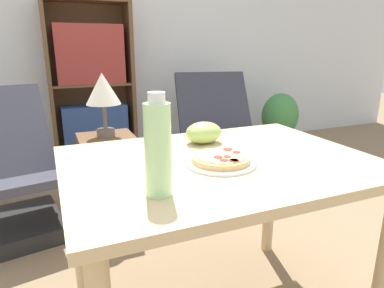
# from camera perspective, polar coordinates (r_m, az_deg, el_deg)

# --- Properties ---
(wall_back) EXTENTS (8.00, 0.05, 2.60)m
(wall_back) POSITION_cam_1_polar(r_m,az_deg,el_deg) (3.65, -14.67, 18.29)
(wall_back) COLOR silver
(wall_back) RESTS_ON ground_plane
(dining_table) EXTENTS (1.13, 0.83, 0.73)m
(dining_table) POSITION_cam_1_polar(r_m,az_deg,el_deg) (1.32, 4.53, -6.73)
(dining_table) COLOR #D1B27F
(dining_table) RESTS_ON ground_plane
(pizza_on_plate) EXTENTS (0.25, 0.25, 0.04)m
(pizza_on_plate) POSITION_cam_1_polar(r_m,az_deg,el_deg) (1.22, 4.81, -2.71)
(pizza_on_plate) COLOR white
(pizza_on_plate) RESTS_ON dining_table
(grape_bunch) EXTENTS (0.16, 0.13, 0.09)m
(grape_bunch) POSITION_cam_1_polar(r_m,az_deg,el_deg) (1.48, 1.94, 1.92)
(grape_bunch) COLOR #A8CC66
(grape_bunch) RESTS_ON dining_table
(drink_bottle) EXTENTS (0.08, 0.08, 0.29)m
(drink_bottle) POSITION_cam_1_polar(r_m,az_deg,el_deg) (0.94, -5.71, -0.73)
(drink_bottle) COLOR #B7EAA3
(drink_bottle) RESTS_ON dining_table
(lounge_chair_far) EXTENTS (0.82, 0.89, 0.88)m
(lounge_chair_far) POSITION_cam_1_polar(r_m,az_deg,el_deg) (3.21, 4.20, 0.85)
(lounge_chair_far) COLOR black
(lounge_chair_far) RESTS_ON ground_plane
(bookshelf) EXTENTS (0.79, 0.30, 1.54)m
(bookshelf) POSITION_cam_1_polar(r_m,az_deg,el_deg) (3.47, -16.25, 8.41)
(bookshelf) COLOR brown
(bookshelf) RESTS_ON ground_plane
(side_table) EXTENTS (0.34, 0.34, 0.59)m
(side_table) POSITION_cam_1_polar(r_m,az_deg,el_deg) (2.29, -13.61, -5.87)
(side_table) COLOR brown
(side_table) RESTS_ON ground_plane
(table_lamp) EXTENTS (0.21, 0.21, 0.39)m
(table_lamp) POSITION_cam_1_polar(r_m,az_deg,el_deg) (2.14, -14.62, 8.42)
(table_lamp) COLOR #665B51
(table_lamp) RESTS_ON side_table
(potted_plant_floor) EXTENTS (0.43, 0.36, 0.63)m
(potted_plant_floor) POSITION_cam_1_polar(r_m,az_deg,el_deg) (3.95, 14.41, 3.84)
(potted_plant_floor) COLOR #8E5B42
(potted_plant_floor) RESTS_ON ground_plane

